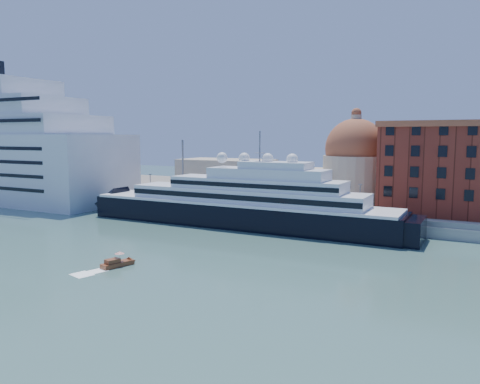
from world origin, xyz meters
The scene contains 10 objects.
ground centered at (0.00, 0.00, 0.00)m, with size 400.00×400.00×0.00m, color #345A57.
quay centered at (0.00, 34.00, 1.25)m, with size 180.00×10.00×2.50m, color gray.
land centered at (0.00, 75.00, 1.00)m, with size 260.00×72.00×2.00m, color slate.
quay_fence centered at (0.00, 29.50, 3.10)m, with size 180.00×0.10×1.20m, color slate.
superyacht centered at (0.00, 23.00, 4.58)m, with size 88.71×12.30×26.51m.
service_barge centered at (-53.08, 21.53, 0.88)m, with size 14.32×8.59×3.06m.
water_taxi centered at (1.61, -17.89, 0.62)m, with size 3.21×5.74×2.59m.
warehouse centered at (52.00, 52.00, 13.79)m, with size 43.00×19.00×23.25m.
church centered at (6.39, 57.72, 10.91)m, with size 66.00×18.00×25.50m.
lamp_posts centered at (-12.67, 32.27, 9.84)m, with size 120.80×2.40×18.00m.
Camera 1 is at (54.77, -75.24, 21.53)m, focal length 35.00 mm.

